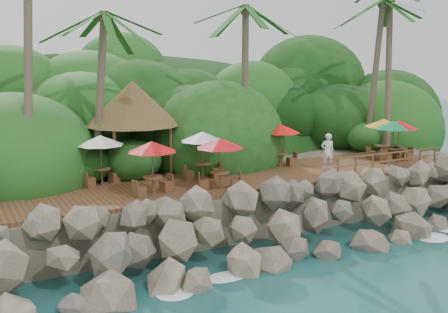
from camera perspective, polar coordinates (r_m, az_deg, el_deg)
ground at (r=21.35m, az=7.69°, el=-11.69°), size 140.00×140.00×0.00m
land_base at (r=34.75m, az=-7.71°, el=-1.10°), size 32.00×25.20×2.10m
jungle_hill at (r=41.95m, az=-11.21°, el=-0.64°), size 44.80×28.00×15.40m
seawall at (r=22.50m, az=4.79°, el=-7.32°), size 29.00×4.00×2.30m
terrace at (r=25.55m, az=0.00°, el=-2.65°), size 26.00×5.00×0.20m
jungle_foliage at (r=34.07m, az=-7.08°, el=-3.13°), size 44.00×16.00×12.00m
foam_line at (r=21.56m, az=7.22°, el=-11.36°), size 25.20×0.80×0.06m
palapa at (r=26.92m, az=-9.68°, el=5.63°), size 4.75×4.75×4.60m
dining_clusters at (r=25.84m, az=2.61°, el=2.00°), size 24.56×5.29×2.28m
railing at (r=28.39m, az=17.18°, el=-0.32°), size 7.20×0.10×1.00m
waiter at (r=28.06m, az=10.96°, el=0.54°), size 0.80×0.67×1.88m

